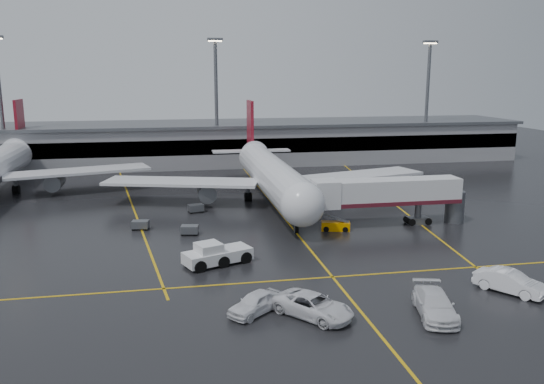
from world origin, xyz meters
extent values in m
plane|color=black|center=(0.00, 0.00, 0.00)|extent=(220.00, 220.00, 0.00)
cube|color=gold|center=(0.00, 0.00, 0.01)|extent=(0.25, 90.00, 0.02)
cube|color=gold|center=(0.00, -22.00, 0.01)|extent=(60.00, 0.25, 0.02)
cube|color=gold|center=(-20.00, 10.00, 0.01)|extent=(9.99, 69.35, 0.02)
cube|color=gold|center=(18.00, 10.00, 0.01)|extent=(7.57, 69.64, 0.02)
cube|color=gray|center=(0.00, 48.00, 4.00)|extent=(120.00, 18.00, 8.00)
cube|color=black|center=(0.00, 39.20, 4.50)|extent=(120.00, 0.40, 3.00)
cube|color=#595B60|center=(0.00, 48.00, 8.30)|extent=(122.00, 19.00, 0.60)
cylinder|color=#595B60|center=(-45.00, 42.00, 12.50)|extent=(0.70, 0.70, 25.00)
cylinder|color=#595B60|center=(-5.00, 42.00, 12.50)|extent=(0.70, 0.70, 25.00)
cube|color=#595B60|center=(-5.00, 42.00, 25.20)|extent=(3.00, 1.20, 0.50)
cube|color=#FFE5B2|center=(-5.00, 42.00, 24.90)|extent=(2.60, 0.90, 0.20)
cylinder|color=#595B60|center=(40.00, 42.00, 12.50)|extent=(0.70, 0.70, 25.00)
cube|color=#595B60|center=(40.00, 42.00, 25.20)|extent=(3.00, 1.20, 0.50)
cube|color=#FFE5B2|center=(40.00, 42.00, 24.90)|extent=(2.60, 0.90, 0.20)
cylinder|color=silver|center=(0.00, 8.00, 4.20)|extent=(5.20, 36.00, 5.20)
sphere|color=silver|center=(0.00, -10.00, 4.20)|extent=(5.20, 5.20, 5.20)
cone|color=silver|center=(0.00, 29.00, 4.80)|extent=(4.94, 8.00, 4.94)
cube|color=maroon|center=(0.00, 30.00, 9.70)|extent=(0.50, 5.50, 8.50)
cube|color=silver|center=(0.00, 29.00, 5.00)|extent=(14.00, 3.00, 0.25)
cube|color=silver|center=(-13.00, 10.00, 3.40)|extent=(22.80, 11.83, 0.40)
cube|color=silver|center=(13.00, 10.00, 3.40)|extent=(22.80, 11.83, 0.40)
cylinder|color=#595B60|center=(-9.50, 9.00, 2.00)|extent=(2.60, 4.50, 2.60)
cylinder|color=#595B60|center=(9.50, 9.00, 2.00)|extent=(2.60, 4.50, 2.60)
cylinder|color=#595B60|center=(0.00, -7.00, 1.00)|extent=(0.56, 0.56, 2.00)
cylinder|color=#595B60|center=(-3.20, 11.00, 1.00)|extent=(0.56, 0.56, 2.00)
cylinder|color=#595B60|center=(3.20, 11.00, 1.00)|extent=(0.56, 0.56, 2.00)
cylinder|color=black|center=(0.00, -7.00, 0.45)|extent=(0.40, 1.10, 1.10)
cylinder|color=black|center=(-3.20, 11.00, 0.55)|extent=(1.00, 1.40, 1.40)
cylinder|color=black|center=(3.20, 11.00, 0.55)|extent=(1.00, 1.40, 1.40)
cone|color=silver|center=(-42.00, 41.00, 4.80)|extent=(4.94, 8.00, 4.94)
cube|color=maroon|center=(-42.00, 42.00, 9.70)|extent=(0.50, 5.50, 8.50)
cube|color=silver|center=(-42.00, 41.00, 5.00)|extent=(14.00, 3.00, 0.25)
cube|color=silver|center=(-29.00, 22.00, 3.40)|extent=(22.80, 11.83, 0.40)
cylinder|color=#595B60|center=(-32.50, 21.00, 2.00)|extent=(2.60, 4.50, 2.60)
cylinder|color=#595B60|center=(-38.80, 23.00, 1.00)|extent=(0.56, 0.56, 2.00)
cylinder|color=black|center=(-38.80, 23.00, 0.55)|extent=(1.00, 1.40, 1.40)
cube|color=silver|center=(12.00, -6.00, 4.40)|extent=(18.00, 3.20, 3.00)
cube|color=#52131F|center=(12.00, -6.00, 3.10)|extent=(18.00, 3.30, 0.50)
cube|color=silver|center=(3.80, -6.00, 4.40)|extent=(3.00, 3.40, 3.30)
cylinder|color=#595B60|center=(16.00, -6.00, 1.50)|extent=(0.80, 0.80, 3.00)
cube|color=#595B60|center=(16.00, -6.00, 0.45)|extent=(2.60, 1.60, 0.90)
cylinder|color=#595B60|center=(21.00, -6.00, 2.00)|extent=(2.40, 2.40, 4.00)
cylinder|color=black|center=(14.90, -6.00, 0.45)|extent=(0.90, 1.80, 0.90)
cylinder|color=black|center=(17.10, -6.00, 0.45)|extent=(0.90, 1.80, 0.90)
cube|color=silver|center=(-10.22, -16.37, 0.87)|extent=(7.26, 4.98, 1.16)
cube|color=silver|center=(-11.11, -16.72, 1.83)|extent=(3.00, 3.00, 0.96)
cube|color=black|center=(-11.11, -16.72, 1.83)|extent=(2.70, 2.70, 0.87)
cylinder|color=black|center=(-12.55, -17.28, 0.53)|extent=(2.22, 3.15, 1.25)
cylinder|color=black|center=(-10.22, -16.37, 0.53)|extent=(2.22, 3.15, 1.25)
cylinder|color=black|center=(-7.88, -15.45, 0.53)|extent=(2.22, 3.15, 1.25)
cube|color=orange|center=(4.94, -6.85, 0.52)|extent=(3.68, 2.26, 1.05)
cube|color=#595B60|center=(4.94, -6.85, 1.52)|extent=(3.41, 1.67, 1.19)
cylinder|color=black|center=(3.84, -6.56, 0.29)|extent=(1.06, 1.73, 0.67)
cylinder|color=black|center=(6.05, -7.15, 0.29)|extent=(1.06, 1.73, 0.67)
imported|color=white|center=(-3.97, -29.97, 0.91)|extent=(6.51, 6.95, 1.82)
imported|color=silver|center=(5.41, -31.54, 0.95)|extent=(4.15, 7.03, 1.91)
imported|color=white|center=(14.00, -28.37, 0.98)|extent=(5.11, 6.04, 1.95)
imported|color=white|center=(-8.31, -28.47, 0.86)|extent=(5.20, 4.78, 1.72)
cube|color=#595B60|center=(-12.56, -5.51, 0.65)|extent=(2.20, 1.64, 0.90)
cylinder|color=black|center=(-13.43, -5.86, 0.18)|extent=(0.40, 0.20, 0.40)
cylinder|color=black|center=(-11.86, -6.15, 0.18)|extent=(0.40, 0.20, 0.40)
cylinder|color=black|center=(-13.26, -4.88, 0.18)|extent=(0.40, 0.20, 0.40)
cylinder|color=black|center=(-11.68, -5.17, 0.18)|extent=(0.40, 0.20, 0.40)
cube|color=#595B60|center=(-18.37, -2.15, 0.65)|extent=(2.19, 1.61, 0.90)
cylinder|color=black|center=(-19.24, -2.51, 0.18)|extent=(0.40, 0.20, 0.40)
cylinder|color=black|center=(-17.66, -2.77, 0.18)|extent=(0.40, 0.20, 0.40)
cylinder|color=black|center=(-19.08, -1.53, 0.18)|extent=(0.40, 0.20, 0.40)
cylinder|color=black|center=(-17.50, -1.79, 0.18)|extent=(0.40, 0.20, 0.40)
cube|color=#595B60|center=(-11.28, 5.16, 0.65)|extent=(2.27, 1.77, 0.90)
cylinder|color=black|center=(-11.92, 4.47, 0.18)|extent=(0.40, 0.20, 0.40)
cylinder|color=black|center=(-10.38, 4.88, 0.18)|extent=(0.40, 0.20, 0.40)
cylinder|color=black|center=(-12.18, 5.44, 0.18)|extent=(0.40, 0.20, 0.40)
cylinder|color=black|center=(-10.64, 5.85, 0.18)|extent=(0.40, 0.20, 0.40)
camera|label=1|loc=(-14.53, -68.65, 18.57)|focal=36.30mm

